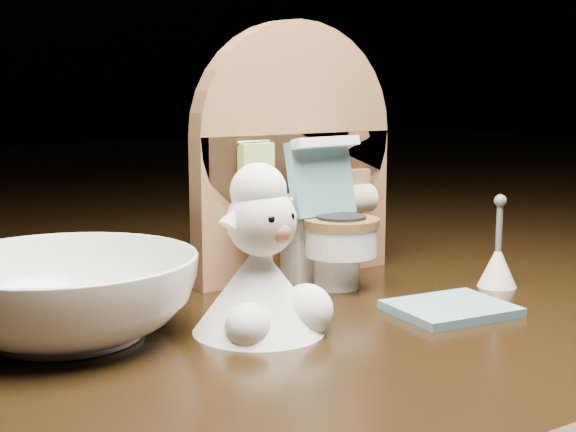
# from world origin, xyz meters

# --- Properties ---
(backdrop_panel) EXTENTS (0.13, 0.05, 0.15)m
(backdrop_panel) POSITION_xyz_m (-0.00, 0.06, 0.07)
(backdrop_panel) COLOR #8D623E
(backdrop_panel) RESTS_ON ground
(toy_toilet) EXTENTS (0.05, 0.06, 0.09)m
(toy_toilet) POSITION_xyz_m (0.00, 0.04, 0.03)
(toy_toilet) COLOR white
(toy_toilet) RESTS_ON ground
(bath_mat) EXTENTS (0.06, 0.05, 0.00)m
(bath_mat) POSITION_xyz_m (0.02, -0.05, 0.00)
(bath_mat) COLOR #5A8A9D
(bath_mat) RESTS_ON ground
(toilet_brush) EXTENTS (0.02, 0.02, 0.05)m
(toilet_brush) POSITION_xyz_m (0.08, -0.02, 0.01)
(toilet_brush) COLOR white
(toilet_brush) RESTS_ON ground
(plush_lamb) EXTENTS (0.06, 0.06, 0.08)m
(plush_lamb) POSITION_xyz_m (-0.07, -0.02, 0.03)
(plush_lamb) COLOR white
(plush_lamb) RESTS_ON ground
(ceramic_bowl) EXTENTS (0.12, 0.12, 0.04)m
(ceramic_bowl) POSITION_xyz_m (-0.15, 0.02, 0.02)
(ceramic_bowl) COLOR white
(ceramic_bowl) RESTS_ON ground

